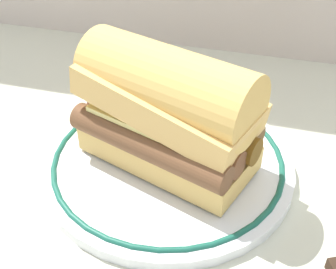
% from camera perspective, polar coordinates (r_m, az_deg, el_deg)
% --- Properties ---
extents(ground_plane, '(1.50, 1.50, 0.00)m').
position_cam_1_polar(ground_plane, '(0.46, -0.08, -7.02)').
color(ground_plane, beige).
extents(plate, '(0.26, 0.26, 0.01)m').
position_cam_1_polar(plate, '(0.48, 0.00, -3.49)').
color(plate, white).
rests_on(plate, ground_plane).
extents(sausage_sandwich, '(0.19, 0.15, 0.12)m').
position_cam_1_polar(sausage_sandwich, '(0.44, 0.00, 3.17)').
color(sausage_sandwich, '#E4B763').
rests_on(sausage_sandwich, plate).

